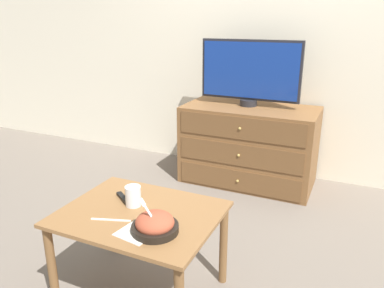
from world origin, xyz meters
TOP-DOWN VIEW (x-y plane):
  - ground_plane at (0.00, 0.00)m, footprint 12.00×12.00m
  - wall_back at (0.00, 0.03)m, footprint 12.00×0.05m
  - dresser at (-0.11, -0.32)m, footprint 1.14×0.60m
  - tv at (-0.15, -0.27)m, footprint 0.87×0.15m
  - coffee_table at (-0.19, -1.99)m, footprint 0.78×0.62m
  - takeout_bowl at (-0.03, -2.11)m, footprint 0.22×0.22m
  - drink_cup at (-0.26, -1.94)m, footprint 0.08×0.08m
  - napkin at (-0.10, -2.15)m, footprint 0.18×0.18m
  - knife at (-0.28, -2.11)m, footprint 0.19×0.07m
  - remote_control at (-0.35, -1.91)m, footprint 0.13×0.10m

SIDE VIEW (x-z plane):
  - ground_plane at x=0.00m, z-range 0.00..0.00m
  - dresser at x=-0.11m, z-range 0.00..0.69m
  - coffee_table at x=-0.19m, z-range 0.17..0.66m
  - napkin at x=-0.10m, z-range 0.49..0.50m
  - knife at x=-0.28m, z-range 0.49..0.50m
  - remote_control at x=-0.35m, z-range 0.49..0.51m
  - takeout_bowl at x=-0.03m, z-range 0.45..0.62m
  - drink_cup at x=-0.26m, z-range 0.49..0.59m
  - tv at x=-0.15m, z-range 0.70..1.26m
  - wall_back at x=0.00m, z-range 0.00..2.60m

